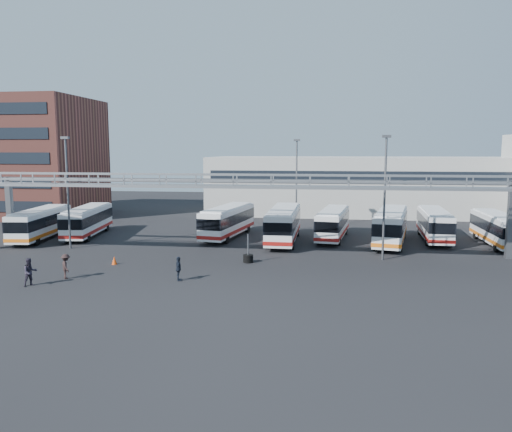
# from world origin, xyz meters

# --- Properties ---
(ground) EXTENTS (140.00, 140.00, 0.00)m
(ground) POSITION_xyz_m (0.00, 0.00, 0.00)
(ground) COLOR black
(ground) RESTS_ON ground
(gantry) EXTENTS (51.40, 5.15, 7.10)m
(gantry) POSITION_xyz_m (0.00, 5.87, 5.51)
(gantry) COLOR gray
(gantry) RESTS_ON ground
(apartment_building) EXTENTS (18.00, 15.00, 16.00)m
(apartment_building) POSITION_xyz_m (-34.00, 30.00, 8.00)
(apartment_building) COLOR brown
(apartment_building) RESTS_ON ground
(warehouse) EXTENTS (42.00, 14.00, 8.00)m
(warehouse) POSITION_xyz_m (12.00, 38.00, 4.00)
(warehouse) COLOR #9E9E99
(warehouse) RESTS_ON ground
(light_pole_left) EXTENTS (0.70, 0.35, 10.21)m
(light_pole_left) POSITION_xyz_m (-16.00, 8.00, 5.73)
(light_pole_left) COLOR #4C4F54
(light_pole_left) RESTS_ON ground
(light_pole_mid) EXTENTS (0.70, 0.35, 10.21)m
(light_pole_mid) POSITION_xyz_m (12.00, 7.00, 5.73)
(light_pole_mid) COLOR #4C4F54
(light_pole_mid) RESTS_ON ground
(light_pole_back) EXTENTS (0.70, 0.35, 10.21)m
(light_pole_back) POSITION_xyz_m (4.00, 22.00, 5.73)
(light_pole_back) COLOR #4C4F54
(light_pole_back) RESTS_ON ground
(bus_0) EXTENTS (3.58, 10.45, 3.11)m
(bus_0) POSITION_xyz_m (-21.27, 11.97, 1.72)
(bus_0) COLOR silver
(bus_0) RESTS_ON ground
(bus_1) EXTENTS (3.81, 10.45, 3.10)m
(bus_1) POSITION_xyz_m (-17.42, 14.37, 1.72)
(bus_1) COLOR silver
(bus_1) RESTS_ON ground
(bus_4) EXTENTS (4.07, 10.86, 3.22)m
(bus_4) POSITION_xyz_m (-2.72, 15.74, 1.78)
(bus_4) COLOR silver
(bus_4) RESTS_ON ground
(bus_5) EXTENTS (2.74, 11.21, 3.40)m
(bus_5) POSITION_xyz_m (3.23, 13.80, 1.88)
(bus_5) COLOR silver
(bus_5) RESTS_ON ground
(bus_6) EXTENTS (3.70, 10.28, 3.05)m
(bus_6) POSITION_xyz_m (8.06, 16.24, 1.69)
(bus_6) COLOR silver
(bus_6) RESTS_ON ground
(bus_7) EXTENTS (4.61, 11.26, 3.34)m
(bus_7) POSITION_xyz_m (13.53, 14.13, 1.85)
(bus_7) COLOR silver
(bus_7) RESTS_ON ground
(bus_8) EXTENTS (3.07, 10.32, 3.09)m
(bus_8) POSITION_xyz_m (18.10, 16.77, 1.71)
(bus_8) COLOR silver
(bus_8) RESTS_ON ground
(bus_9) EXTENTS (2.42, 10.06, 3.05)m
(bus_9) POSITION_xyz_m (23.42, 14.78, 1.69)
(bus_9) COLOR silver
(bus_9) RESTS_ON ground
(pedestrian_b) EXTENTS (1.14, 1.16, 1.89)m
(pedestrian_b) POSITION_xyz_m (-12.23, -4.37, 0.95)
(pedestrian_b) COLOR #292432
(pedestrian_b) RESTS_ON ground
(pedestrian_c) EXTENTS (1.22, 1.31, 1.78)m
(pedestrian_c) POSITION_xyz_m (-10.82, -2.28, 0.89)
(pedestrian_c) COLOR black
(pedestrian_c) RESTS_ON ground
(pedestrian_d) EXTENTS (0.71, 1.08, 1.70)m
(pedestrian_d) POSITION_xyz_m (-2.80, -1.74, 0.85)
(pedestrian_d) COLOR black
(pedestrian_d) RESTS_ON ground
(cone_right) EXTENTS (0.46, 0.46, 0.66)m
(cone_right) POSITION_xyz_m (-9.29, 2.38, 0.33)
(cone_right) COLOR #DF440C
(cone_right) RESTS_ON ground
(tire_stack) EXTENTS (0.81, 0.81, 2.32)m
(tire_stack) POSITION_xyz_m (1.13, 4.50, 0.39)
(tire_stack) COLOR black
(tire_stack) RESTS_ON ground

